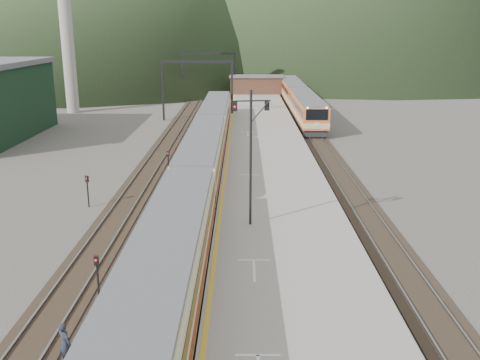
{
  "coord_description": "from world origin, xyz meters",
  "views": [
    {
      "loc": [
        3.26,
        -17.17,
        12.06
      ],
      "look_at": [
        3.07,
        18.21,
        2.0
      ],
      "focal_mm": 40.0,
      "sensor_mm": 36.0,
      "label": 1
    }
  ],
  "objects_px": {
    "signal_mast": "(251,145)",
    "main_train": "(203,155)",
    "worker": "(65,343)",
    "second_train": "(298,98)"
  },
  "relations": [
    {
      "from": "worker",
      "to": "second_train",
      "type": "bearing_deg",
      "value": -66.24
    },
    {
      "from": "signal_mast",
      "to": "main_train",
      "type": "bearing_deg",
      "value": 105.69
    },
    {
      "from": "main_train",
      "to": "second_train",
      "type": "xyz_separation_m",
      "value": [
        11.5,
        36.85,
        -0.03
      ]
    },
    {
      "from": "second_train",
      "to": "signal_mast",
      "type": "relative_size",
      "value": 5.2
    },
    {
      "from": "second_train",
      "to": "signal_mast",
      "type": "height_order",
      "value": "signal_mast"
    },
    {
      "from": "main_train",
      "to": "worker",
      "type": "bearing_deg",
      "value": -97.45
    },
    {
      "from": "second_train",
      "to": "worker",
      "type": "distance_m",
      "value": 63.93
    },
    {
      "from": "signal_mast",
      "to": "worker",
      "type": "distance_m",
      "value": 14.85
    },
    {
      "from": "second_train",
      "to": "signal_mast",
      "type": "bearing_deg",
      "value": -98.86
    },
    {
      "from": "main_train",
      "to": "signal_mast",
      "type": "xyz_separation_m",
      "value": [
        3.7,
        -13.18,
        3.64
      ]
    }
  ]
}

